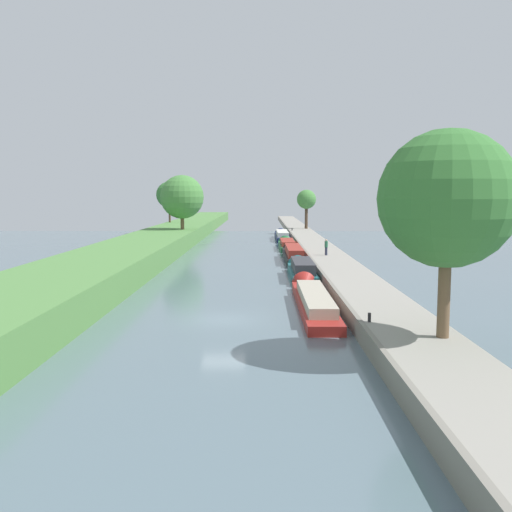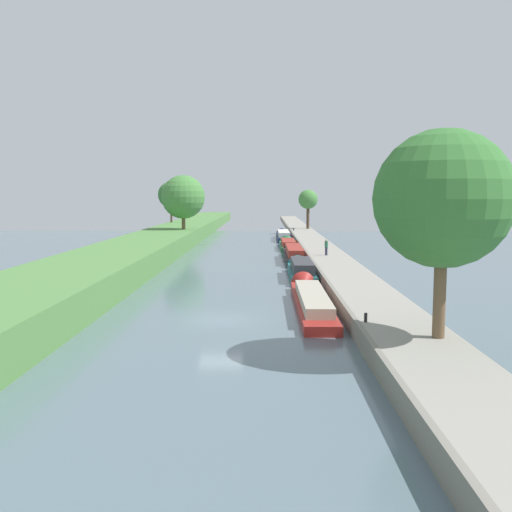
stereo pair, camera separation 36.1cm
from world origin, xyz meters
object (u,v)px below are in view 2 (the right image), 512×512
(narrowboat_green, at_px, (288,245))
(narrowboat_teal, at_px, (301,270))
(narrowboat_red, at_px, (311,299))
(narrowboat_black, at_px, (294,254))
(mooring_bollard_far, at_px, (294,229))
(person_walking, at_px, (326,247))
(mooring_bollard_near, at_px, (366,318))
(narrowboat_navy, at_px, (283,236))

(narrowboat_green, bearing_deg, narrowboat_teal, -89.80)
(narrowboat_red, distance_m, narrowboat_black, 26.08)
(narrowboat_red, relative_size, narrowboat_teal, 1.42)
(narrowboat_red, xyz_separation_m, mooring_bollard_far, (1.96, 61.68, 0.75))
(narrowboat_red, xyz_separation_m, narrowboat_teal, (0.21, 13.32, 0.15))
(narrowboat_teal, height_order, person_walking, person_walking)
(narrowboat_red, height_order, narrowboat_teal, narrowboat_teal)
(narrowboat_red, height_order, mooring_bollard_near, mooring_bollard_near)
(narrowboat_red, height_order, narrowboat_green, narrowboat_green)
(narrowboat_navy, xyz_separation_m, mooring_bollard_far, (1.97, 6.45, 0.64))
(narrowboat_navy, bearing_deg, narrowboat_black, -89.62)
(narrowboat_black, height_order, mooring_bollard_near, narrowboat_black)
(mooring_bollard_near, bearing_deg, narrowboat_navy, 91.76)
(narrowboat_navy, bearing_deg, mooring_bollard_far, 73.04)
(person_walking, bearing_deg, narrowboat_teal, -110.28)
(mooring_bollard_near, bearing_deg, person_walking, 87.48)
(narrowboat_navy, bearing_deg, narrowboat_teal, -89.70)
(narrowboat_black, bearing_deg, mooring_bollard_near, -87.10)
(narrowboat_green, distance_m, person_walking, 18.63)
(narrowboat_teal, distance_m, narrowboat_green, 26.70)
(narrowboat_black, bearing_deg, narrowboat_red, -90.40)
(person_walking, bearing_deg, mooring_bollard_far, 91.94)
(narrowboat_red, xyz_separation_m, narrowboat_green, (0.12, 40.01, 0.01))
(narrowboat_black, relative_size, narrowboat_navy, 0.95)
(narrowboat_red, relative_size, narrowboat_navy, 1.05)
(narrowboat_black, bearing_deg, mooring_bollard_far, 87.14)
(narrowboat_teal, height_order, narrowboat_navy, narrowboat_teal)
(narrowboat_navy, relative_size, mooring_bollard_near, 33.85)
(narrowboat_navy, bearing_deg, narrowboat_red, -89.99)
(person_walking, bearing_deg, narrowboat_green, 99.90)
(narrowboat_black, distance_m, mooring_bollard_far, 35.64)
(narrowboat_black, relative_size, mooring_bollard_far, 32.22)
(narrowboat_teal, distance_m, person_walking, 9.03)
(narrowboat_black, relative_size, person_walking, 8.73)
(narrowboat_red, distance_m, narrowboat_green, 40.01)
(narrowboat_red, relative_size, mooring_bollard_near, 35.44)
(narrowboat_teal, relative_size, narrowboat_black, 0.78)
(person_walking, xyz_separation_m, mooring_bollard_near, (-1.35, -30.73, -0.65))
(narrowboat_red, distance_m, mooring_bollard_near, 9.26)
(narrowboat_teal, height_order, mooring_bollard_near, narrowboat_teal)
(narrowboat_teal, distance_m, narrowboat_navy, 41.90)
(narrowboat_red, distance_m, narrowboat_navy, 55.22)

